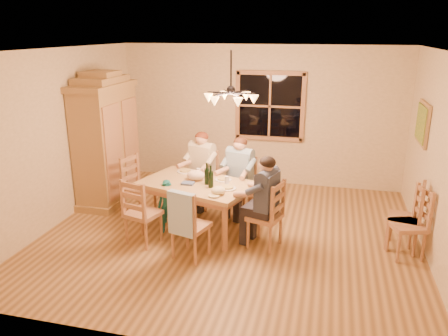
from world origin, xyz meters
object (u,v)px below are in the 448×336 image
(chair_spare_front, at_px, (405,235))
(armoire, at_px, (107,143))
(chair_far_left, at_px, (202,190))
(chair_near_right, at_px, (191,236))
(chair_near_left, at_px, (144,223))
(wine_bottle_b, at_px, (211,177))
(adult_slate_man, at_px, (266,191))
(chair_far_right, at_px, (239,198))
(chair_end_left, at_px, (140,197))
(chair_spare_back, at_px, (403,229))
(chandelier, at_px, (231,97))
(wine_bottle_a, at_px, (207,174))
(adult_woman, at_px, (202,160))
(dining_table, at_px, (197,189))
(adult_plaid_man, at_px, (240,167))
(chair_end_right, at_px, (265,226))
(child, at_px, (168,207))

(chair_spare_front, bearing_deg, armoire, 61.02)
(chair_far_left, height_order, chair_near_right, same)
(chair_near_left, height_order, wine_bottle_b, wine_bottle_b)
(armoire, relative_size, adult_slate_man, 2.63)
(chair_near_right, bearing_deg, chair_far_right, 93.37)
(chair_end_left, height_order, chair_spare_back, same)
(chandelier, distance_m, wine_bottle_a, 1.21)
(chandelier, distance_m, adult_woman, 1.71)
(dining_table, height_order, adult_woman, adult_woman)
(chandelier, xyz_separation_m, chair_spare_front, (2.45, -0.07, -1.77))
(adult_plaid_man, xyz_separation_m, wine_bottle_a, (-0.35, -0.70, 0.08))
(chair_end_right, distance_m, adult_plaid_man, 1.25)
(chair_far_left, distance_m, chair_far_right, 0.73)
(chair_spare_front, relative_size, chair_spare_back, 1.00)
(chair_far_left, height_order, wine_bottle_a, wine_bottle_a)
(chandelier, xyz_separation_m, chair_end_left, (-1.64, 0.39, -1.77))
(adult_woman, distance_m, child, 1.20)
(armoire, distance_m, adult_plaid_man, 2.42)
(chair_near_right, xyz_separation_m, adult_slate_man, (0.92, 0.54, 0.54))
(chair_far_right, relative_size, chair_near_left, 1.00)
(chair_near_left, distance_m, chair_spare_back, 3.67)
(chair_far_left, xyz_separation_m, chair_spare_front, (3.17, -1.00, 0.00))
(chair_far_left, height_order, adult_woman, adult_woman)
(chair_spare_back, bearing_deg, chair_near_left, 112.27)
(armoire, relative_size, wine_bottle_a, 6.97)
(dining_table, bearing_deg, adult_woman, 101.74)
(armoire, relative_size, chair_spare_front, 2.32)
(chair_near_left, xyz_separation_m, chair_spare_front, (3.60, 0.49, 0.00))
(dining_table, xyz_separation_m, wine_bottle_a, (0.18, -0.04, 0.27))
(wine_bottle_b, height_order, chair_spare_back, wine_bottle_b)
(wine_bottle_b, xyz_separation_m, child, (-0.65, -0.09, -0.51))
(chandelier, bearing_deg, chair_end_right, -24.06)
(armoire, xyz_separation_m, chair_spare_front, (4.87, -0.92, -0.75))
(chair_end_left, xyz_separation_m, chair_spare_front, (4.09, -0.46, 0.00))
(dining_table, height_order, chair_spare_back, chair_spare_back)
(adult_slate_man, bearing_deg, wine_bottle_a, 89.57)
(chair_end_left, xyz_separation_m, wine_bottle_a, (1.27, -0.36, 0.62))
(chair_far_right, bearing_deg, chandelier, 107.53)
(chandelier, distance_m, chair_end_right, 1.88)
(chair_end_right, height_order, wine_bottle_a, wine_bottle_a)
(chair_end_right, bearing_deg, armoire, 86.02)
(chair_near_right, bearing_deg, adult_woman, 117.90)
(dining_table, xyz_separation_m, child, (-0.39, -0.24, -0.24))
(chair_near_right, bearing_deg, wine_bottle_a, 106.30)
(adult_woman, bearing_deg, chair_spare_front, 178.59)
(chandelier, xyz_separation_m, chair_end_right, (0.56, -0.25, -1.77))
(adult_woman, distance_m, adult_plaid_man, 0.73)
(chair_near_right, bearing_deg, chair_far_left, 117.90)
(adult_woman, xyz_separation_m, wine_bottle_b, (0.45, -1.01, 0.08))
(armoire, bearing_deg, adult_plaid_man, -2.79)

